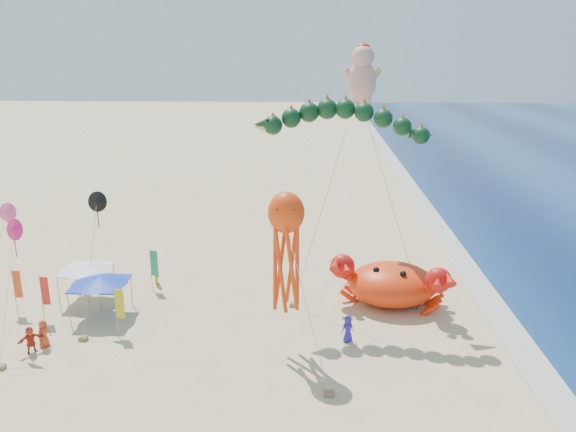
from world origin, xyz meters
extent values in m
plane|color=#D1B784|center=(0.00, 0.00, 0.00)|extent=(320.00, 320.00, 0.00)
plane|color=silver|center=(12.00, 0.00, 0.01)|extent=(320.00, 320.00, 0.00)
ellipsoid|color=#F3330C|center=(5.08, 3.03, 1.43)|extent=(7.29, 6.66, 2.86)
sphere|color=red|center=(1.88, 1.83, 2.70)|extent=(1.70, 1.70, 1.70)
sphere|color=black|center=(4.18, 2.03, 2.70)|extent=(0.44, 0.44, 0.44)
sphere|color=red|center=(8.27, 1.83, 2.70)|extent=(1.70, 1.70, 1.70)
sphere|color=black|center=(5.98, 2.03, 2.70)|extent=(0.44, 0.44, 0.44)
cone|color=black|center=(-3.47, 2.51, 12.40)|extent=(1.51, 1.11, 1.23)
cylinder|color=#B2B2B2|center=(-0.04, 2.35, 5.97)|extent=(3.28, 0.36, 11.65)
cube|color=olive|center=(-1.66, 2.19, 0.12)|extent=(0.50, 0.35, 0.25)
ellipsoid|color=#E7A68D|center=(3.06, 9.64, 14.60)|extent=(2.08, 1.71, 3.06)
sphere|color=#E7A68D|center=(3.06, 9.46, 16.39)|extent=(1.60, 1.60, 1.60)
ellipsoid|color=red|center=(3.06, 9.55, 16.95)|extent=(1.04, 1.04, 0.72)
cylinder|color=#B2B2B2|center=(5.05, 5.94, 6.76)|extent=(4.04, 7.46, 13.25)
cube|color=olive|center=(7.05, 2.24, 0.12)|extent=(0.50, 0.35, 0.25)
ellipsoid|color=#FF400D|center=(-1.83, -3.51, 8.32)|extent=(2.03, 1.82, 2.33)
cylinder|color=#B2B2B2|center=(-0.63, -5.79, 3.90)|extent=(2.45, 4.60, 7.52)
cube|color=olive|center=(0.57, -8.06, 0.12)|extent=(0.50, 0.35, 0.25)
cylinder|color=gray|center=(-15.69, -1.25, 1.10)|extent=(0.06, 0.06, 2.20)
cylinder|color=gray|center=(-12.66, -1.25, 1.10)|extent=(0.06, 0.06, 2.20)
cylinder|color=gray|center=(-15.69, 1.78, 1.10)|extent=(0.06, 0.06, 2.20)
cylinder|color=gray|center=(-12.66, 1.78, 1.10)|extent=(0.06, 0.06, 2.20)
cube|color=#1330A7|center=(-14.17, 0.26, 2.24)|extent=(3.27, 3.27, 0.08)
cone|color=#1330A7|center=(-14.17, 0.26, 2.48)|extent=(3.59, 3.59, 0.45)
cylinder|color=gray|center=(-17.46, 1.20, 1.10)|extent=(0.06, 0.06, 2.20)
cylinder|color=gray|center=(-14.63, 1.20, 1.10)|extent=(0.06, 0.06, 2.20)
cylinder|color=gray|center=(-17.46, 4.03, 1.10)|extent=(0.06, 0.06, 2.20)
cylinder|color=gray|center=(-14.63, 4.03, 1.10)|extent=(0.06, 0.06, 2.20)
cube|color=silver|center=(-16.04, 2.62, 2.24)|extent=(3.07, 3.07, 0.08)
cone|color=silver|center=(-16.04, 2.62, 2.48)|extent=(3.37, 3.37, 0.45)
cylinder|color=gray|center=(-12.23, -2.38, 1.60)|extent=(0.05, 0.05, 3.20)
cube|color=gold|center=(-11.95, -2.38, 2.10)|extent=(0.50, 0.04, 1.90)
cylinder|color=gray|center=(-17.64, -0.71, 1.60)|extent=(0.05, 0.05, 3.20)
cube|color=red|center=(-17.36, -0.71, 2.10)|extent=(0.50, 0.04, 1.90)
cylinder|color=gray|center=(-19.94, 0.23, 1.60)|extent=(0.05, 0.05, 3.20)
cube|color=#E84419|center=(-19.66, 0.23, 2.10)|extent=(0.50, 0.04, 1.90)
cylinder|color=gray|center=(-12.04, 4.44, 1.60)|extent=(0.05, 0.05, 3.20)
cube|color=#199B65|center=(-11.76, 4.44, 2.10)|extent=(0.50, 0.04, 1.90)
imported|color=white|center=(-17.61, 5.36, 0.82)|extent=(0.76, 0.90, 1.65)
imported|color=#2B813B|center=(-16.79, 3.81, 0.86)|extent=(1.23, 0.88, 1.71)
imported|color=#CC4620|center=(-16.09, -3.91, 0.85)|extent=(0.84, 0.98, 1.70)
imported|color=red|center=(-16.54, -4.59, 0.80)|extent=(1.43, 1.32, 1.59)
imported|color=yellow|center=(-11.94, 5.37, 0.88)|extent=(0.90, 1.10, 1.75)
imported|color=#3120BF|center=(1.79, -2.45, 0.81)|extent=(0.95, 0.84, 1.63)
cone|color=#F25092|center=(-20.78, 2.09, 6.44)|extent=(1.30, 0.51, 1.32)
cylinder|color=#B2B2B2|center=(-20.53, 0.59, 3.25)|extent=(0.55, 3.04, 6.21)
cube|color=olive|center=(-20.28, -0.91, 0.12)|extent=(0.50, 0.35, 0.25)
cone|color=black|center=(-13.96, 0.52, 7.70)|extent=(1.30, 0.51, 1.32)
cylinder|color=#B2B2B2|center=(-13.71, -0.98, 3.87)|extent=(0.55, 3.04, 7.46)
cube|color=olive|center=(-13.46, -2.48, 0.12)|extent=(0.50, 0.35, 0.25)
cone|color=#DB186D|center=(-17.75, -2.68, 6.82)|extent=(1.30, 0.51, 1.32)
cylinder|color=#B2B2B2|center=(-17.50, -4.18, 3.44)|extent=(0.55, 3.04, 6.59)
cube|color=olive|center=(-17.25, -5.68, 0.12)|extent=(0.50, 0.35, 0.25)
camera|label=1|loc=(-0.30, -32.79, 16.80)|focal=35.00mm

